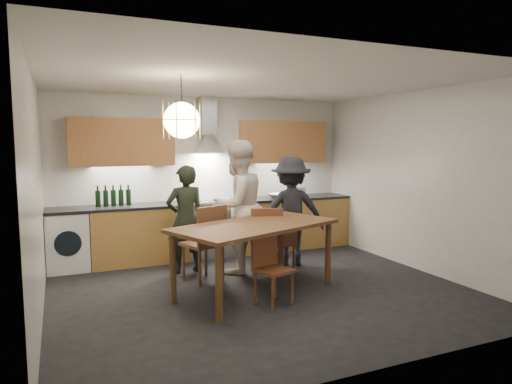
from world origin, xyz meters
name	(u,v)px	position (x,y,z in m)	size (l,w,h in m)	color
ground	(260,290)	(0.00, 0.00, 0.00)	(5.00, 5.00, 0.00)	black
room_shell	(260,155)	(0.00, 0.00, 1.71)	(5.02, 4.52, 2.61)	white
counter_run	(213,228)	(0.02, 1.95, 0.45)	(5.00, 0.62, 0.90)	tan
range_stove	(212,229)	(0.00, 1.94, 0.44)	(0.90, 0.60, 0.92)	silver
wall_fixtures	(209,141)	(0.00, 2.07, 1.87)	(4.30, 0.54, 1.10)	#C2814A
pendant_lamp	(182,120)	(-1.00, -0.10, 2.10)	(0.43, 0.43, 0.70)	black
dining_table	(255,232)	(-0.09, -0.06, 0.76)	(2.27, 1.68, 0.86)	brown
chair_back_left	(207,238)	(-0.51, 0.58, 0.59)	(0.59, 0.59, 1.03)	brown
chair_back_mid	(266,237)	(0.32, 0.52, 0.55)	(0.56, 0.56, 0.97)	brown
chair_back_right	(282,239)	(0.61, 0.60, 0.48)	(0.41, 0.41, 0.84)	brown
chair_front	(270,263)	(-0.08, -0.45, 0.47)	(0.46, 0.46, 0.82)	brown
person_left	(185,219)	(-0.65, 1.16, 0.77)	(0.56, 0.37, 1.54)	black
person_mid	(237,207)	(0.04, 0.89, 0.94)	(0.92, 0.72, 1.89)	beige
person_right	(291,211)	(0.91, 0.91, 0.82)	(1.06, 0.61, 1.64)	black
mixing_bowl	(278,196)	(1.18, 1.88, 0.94)	(0.33, 0.33, 0.08)	silver
stock_pot	(300,192)	(1.65, 1.96, 0.98)	(0.23, 0.23, 0.16)	silver
wine_bottles	(113,196)	(-1.53, 1.99, 1.06)	(0.52, 0.07, 0.31)	black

